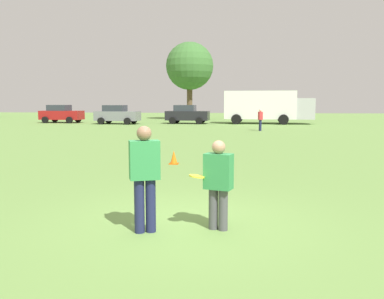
{
  "coord_description": "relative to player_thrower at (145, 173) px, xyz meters",
  "views": [
    {
      "loc": [
        0.9,
        -7.26,
        2.19
      ],
      "look_at": [
        0.08,
        0.43,
        1.3
      ],
      "focal_mm": 38.97,
      "sensor_mm": 36.0,
      "label": 1
    }
  ],
  "objects": [
    {
      "name": "tree_center_elm",
      "position": [
        -4.13,
        43.28,
        5.3
      ],
      "size": [
        5.65,
        5.65,
        9.18
      ],
      "color": "brown",
      "rests_on": "ground"
    },
    {
      "name": "ground_plane",
      "position": [
        0.61,
        0.57,
        -1.01
      ],
      "size": [
        142.06,
        142.06,
        0.0
      ],
      "primitive_type": "plane",
      "color": "#6B9347"
    },
    {
      "name": "parked_car_near_left",
      "position": [
        -16.34,
        34.31,
        -0.09
      ],
      "size": [
        4.31,
        2.42,
        1.82
      ],
      "color": "maroon",
      "rests_on": "ground"
    },
    {
      "name": "box_truck",
      "position": [
        4.4,
        34.53,
        0.74
      ],
      "size": [
        8.64,
        3.36,
        3.18
      ],
      "color": "white",
      "rests_on": "ground"
    },
    {
      "name": "frisbee",
      "position": [
        0.85,
        0.21,
        -0.08
      ],
      "size": [
        0.27,
        0.27,
        0.07
      ],
      "color": "yellow"
    },
    {
      "name": "parked_car_mid_left",
      "position": [
        -10.0,
        32.63,
        -0.09
      ],
      "size": [
        4.31,
        2.42,
        1.82
      ],
      "color": "slate",
      "rests_on": "ground"
    },
    {
      "name": "bystander_far_jogger",
      "position": [
        3.26,
        24.61,
        -0.09
      ],
      "size": [
        0.35,
        0.49,
        1.63
      ],
      "color": "#1E234C",
      "rests_on": "ground"
    },
    {
      "name": "traffic_cone",
      "position": [
        -0.67,
        7.62,
        -0.78
      ],
      "size": [
        0.32,
        0.32,
        0.48
      ],
      "color": "#D8590C",
      "rests_on": "ground"
    },
    {
      "name": "player_defender",
      "position": [
        1.21,
        0.27,
        -0.15
      ],
      "size": [
        0.52,
        0.39,
        1.54
      ],
      "color": "#4C4C51",
      "rests_on": "ground"
    },
    {
      "name": "player_thrower",
      "position": [
        0.0,
        0.0,
        0.0
      ],
      "size": [
        0.56,
        0.43,
        1.79
      ],
      "color": "#1E234C",
      "rests_on": "ground"
    },
    {
      "name": "parked_car_center",
      "position": [
        -3.36,
        34.07,
        -0.09
      ],
      "size": [
        4.31,
        2.42,
        1.82
      ],
      "color": "black",
      "rests_on": "ground"
    }
  ]
}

